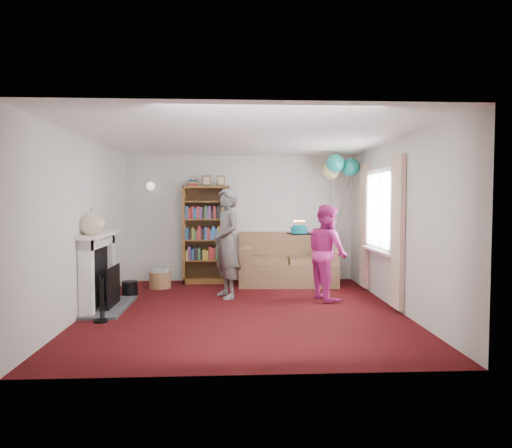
{
  "coord_description": "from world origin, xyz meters",
  "views": [
    {
      "loc": [
        -0.16,
        -6.61,
        1.61
      ],
      "look_at": [
        0.21,
        0.6,
        1.23
      ],
      "focal_mm": 32.0,
      "sensor_mm": 36.0,
      "label": 1
    }
  ],
  "objects": [
    {
      "name": "wicker_basket",
      "position": [
        -1.49,
        1.74,
        0.16
      ],
      "size": [
        0.39,
        0.39,
        0.35
      ],
      "rotation": [
        0.0,
        0.0,
        -0.2
      ],
      "color": "#8D6142",
      "rests_on": "ground"
    },
    {
      "name": "wall_left",
      "position": [
        -2.26,
        0.0,
        1.25
      ],
      "size": [
        0.02,
        5.0,
        2.5
      ],
      "primitive_type": "cube",
      "color": "silver",
      "rests_on": "ground"
    },
    {
      "name": "ground",
      "position": [
        0.0,
        0.0,
        0.0
      ],
      "size": [
        5.0,
        5.0,
        0.0
      ],
      "primitive_type": "plane",
      "color": "#370808",
      "rests_on": "ground"
    },
    {
      "name": "wall_sconce",
      "position": [
        -1.75,
        2.36,
        1.88
      ],
      "size": [
        0.16,
        0.23,
        0.16
      ],
      "color": "gold",
      "rests_on": "ground"
    },
    {
      "name": "wall_right",
      "position": [
        2.26,
        0.0,
        1.25
      ],
      "size": [
        0.02,
        5.0,
        2.5
      ],
      "primitive_type": "cube",
      "color": "silver",
      "rests_on": "ground"
    },
    {
      "name": "sofa",
      "position": [
        0.88,
        2.07,
        0.36
      ],
      "size": [
        1.83,
        0.97,
        0.97
      ],
      "rotation": [
        0.0,
        0.0,
        -0.04
      ],
      "color": "brown",
      "rests_on": "ground"
    },
    {
      "name": "fireplace",
      "position": [
        -2.09,
        0.19,
        0.51
      ],
      "size": [
        0.55,
        1.8,
        1.12
      ],
      "color": "#3F3F42",
      "rests_on": "ground"
    },
    {
      "name": "window_bay",
      "position": [
        2.21,
        0.6,
        1.2
      ],
      "size": [
        0.14,
        2.02,
        2.2
      ],
      "color": "white",
      "rests_on": "ground"
    },
    {
      "name": "person_striped",
      "position": [
        -0.26,
        0.86,
        0.9
      ],
      "size": [
        0.65,
        0.77,
        1.8
      ],
      "primitive_type": "imported",
      "rotation": [
        0.0,
        0.0,
        -1.17
      ],
      "color": "black",
      "rests_on": "ground"
    },
    {
      "name": "birthday_cake",
      "position": [
        0.9,
        0.6,
        1.13
      ],
      "size": [
        0.32,
        0.32,
        0.22
      ],
      "rotation": [
        0.0,
        0.0,
        0.23
      ],
      "color": "black",
      "rests_on": "ground"
    },
    {
      "name": "balloons",
      "position": [
        1.82,
        1.82,
        2.22
      ],
      "size": [
        0.66,
        0.72,
        1.76
      ],
      "color": "#3F3F3F",
      "rests_on": "ground"
    },
    {
      "name": "bookcase",
      "position": [
        -0.67,
        2.3,
        0.92
      ],
      "size": [
        0.89,
        0.42,
        2.09
      ],
      "color": "#472B14",
      "rests_on": "ground"
    },
    {
      "name": "mantel_vase",
      "position": [
        -2.12,
        -0.15,
        1.31
      ],
      "size": [
        0.39,
        0.39,
        0.37
      ],
      "primitive_type": "imported",
      "rotation": [
        0.0,
        0.0,
        0.1
      ],
      "color": "beige",
      "rests_on": "fireplace"
    },
    {
      "name": "wall_back",
      "position": [
        0.0,
        2.51,
        1.25
      ],
      "size": [
        4.5,
        0.02,
        2.5
      ],
      "primitive_type": "cube",
      "color": "silver",
      "rests_on": "ground"
    },
    {
      "name": "person_magenta",
      "position": [
        1.36,
        0.64,
        0.77
      ],
      "size": [
        0.78,
        0.89,
        1.54
      ],
      "primitive_type": "imported",
      "rotation": [
        0.0,
        0.0,
        1.87
      ],
      "color": "#C22681",
      "rests_on": "ground"
    },
    {
      "name": "ceiling",
      "position": [
        0.0,
        0.0,
        2.5
      ],
      "size": [
        4.5,
        5.0,
        0.01
      ],
      "primitive_type": "cube",
      "color": "white",
      "rests_on": "wall_back"
    }
  ]
}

